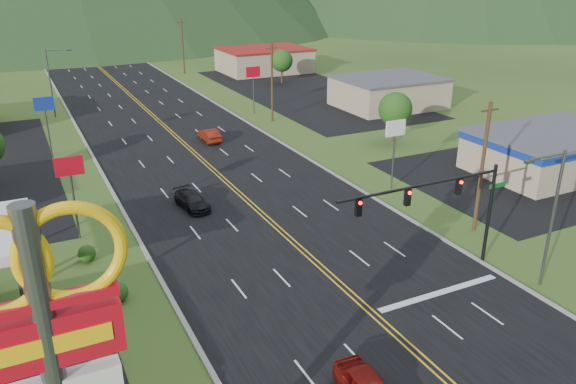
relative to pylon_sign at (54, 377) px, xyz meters
name	(u,v)px	position (x,y,z in m)	size (l,w,h in m)	color
pylon_sign	(54,377)	(0.00, 0.00, 0.00)	(4.32, 0.60, 14.00)	#59595E
traffic_signal	(445,199)	(23.48, 12.00, -3.97)	(13.10, 0.43, 7.00)	black
streetlight_east	(550,211)	(28.18, 8.00, -4.12)	(3.28, 0.25, 9.00)	#59595E
streetlight_west	(52,78)	(5.32, 68.00, -4.12)	(3.28, 0.25, 9.00)	#59595E
building_east_near	(552,149)	(47.00, 23.00, -7.03)	(15.40, 10.40, 4.10)	tan
building_east_mid	(388,92)	(49.00, 53.00, -7.14)	(14.40, 11.40, 4.30)	tan
building_east_far	(264,60)	(45.00, 88.00, -7.04)	(16.40, 12.40, 4.50)	tan
pole_sign_west_a	(70,175)	(3.00, 28.00, -4.25)	(2.00, 0.18, 6.40)	#59595E
pole_sign_west_b	(45,110)	(3.00, 50.00, -4.25)	(2.00, 0.18, 6.40)	#59595E
pole_sign_east_a	(395,135)	(30.00, 26.00, -4.25)	(2.00, 0.18, 6.40)	#59595E
pole_sign_east_b	(253,77)	(30.00, 58.00, -4.25)	(2.00, 0.18, 6.40)	#59595E
tree_east_a	(395,109)	(39.00, 38.00, -5.41)	(3.84, 3.84, 5.82)	#382314
tree_east_b	(282,61)	(43.00, 76.00, -5.41)	(3.84, 3.84, 5.82)	#382314
utility_pole_a	(482,167)	(30.50, 16.00, -4.17)	(1.60, 0.28, 10.00)	#382314
utility_pole_b	(272,82)	(30.50, 53.00, -4.17)	(1.60, 0.28, 10.00)	#382314
utility_pole_c	(183,46)	(30.50, 93.00, -4.17)	(1.60, 0.28, 10.00)	#382314
utility_pole_d	(136,27)	(30.50, 133.00, -4.17)	(1.60, 0.28, 10.00)	#382314
car_dark_mid	(192,201)	(12.26, 29.68, -8.65)	(1.81, 4.45, 1.29)	black
car_red_far	(210,135)	(20.03, 47.76, -8.58)	(1.53, 4.39, 1.45)	maroon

